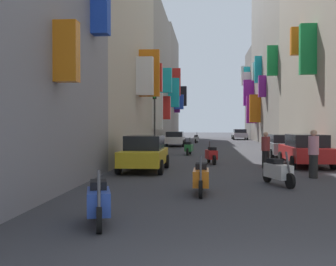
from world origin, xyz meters
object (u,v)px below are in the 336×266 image
(parked_car_silver, at_px, (240,134))
(scooter_silver, at_px, (196,139))
(traffic_light_near_corner, at_px, (155,109))
(pedestrian_near_left, at_px, (266,150))
(scooter_white, at_px, (278,171))
(scooter_blue, at_px, (99,201))
(parked_car_yellow, at_px, (144,153))
(scooter_red, at_px, (211,155))
(parked_car_white, at_px, (175,138))
(parked_car_red, at_px, (305,150))
(parked_car_grey, at_px, (283,145))
(pedestrian_crossing, at_px, (313,154))
(scooter_orange, at_px, (201,178))
(scooter_green, at_px, (189,148))

(parked_car_silver, height_order, scooter_silver, parked_car_silver)
(traffic_light_near_corner, bearing_deg, pedestrian_near_left, -59.87)
(parked_car_silver, distance_m, scooter_white, 42.35)
(scooter_blue, height_order, traffic_light_near_corner, traffic_light_near_corner)
(parked_car_yellow, xyz_separation_m, parked_car_silver, (7.12, 38.39, -0.05))
(parked_car_silver, xyz_separation_m, scooter_blue, (-6.63, -48.07, -0.27))
(parked_car_silver, distance_m, scooter_red, 35.16)
(parked_car_white, bearing_deg, pedestrian_near_left, -73.91)
(parked_car_red, height_order, scooter_red, parked_car_red)
(parked_car_grey, distance_m, scooter_silver, 19.97)
(parked_car_white, bearing_deg, scooter_silver, 73.92)
(parked_car_red, bearing_deg, pedestrian_crossing, -99.48)
(parked_car_yellow, bearing_deg, parked_car_white, 90.52)
(scooter_orange, distance_m, traffic_light_near_corner, 18.73)
(traffic_light_near_corner, bearing_deg, pedestrian_crossing, -62.01)
(scooter_orange, bearing_deg, scooter_green, 93.49)
(scooter_green, relative_size, scooter_silver, 1.00)
(parked_car_yellow, xyz_separation_m, pedestrian_crossing, (6.56, -1.88, 0.12))
(parked_car_yellow, xyz_separation_m, scooter_orange, (2.46, -5.76, -0.32))
(scooter_blue, height_order, pedestrian_crossing, pedestrian_crossing)
(pedestrian_near_left, relative_size, traffic_light_near_corner, 0.36)
(parked_car_yellow, height_order, traffic_light_near_corner, traffic_light_near_corner)
(scooter_orange, bearing_deg, scooter_red, 87.32)
(parked_car_yellow, bearing_deg, scooter_silver, 86.48)
(parked_car_silver, relative_size, scooter_silver, 2.45)
(parked_car_grey, relative_size, scooter_white, 2.17)
(parked_car_red, bearing_deg, scooter_red, 168.27)
(pedestrian_crossing, bearing_deg, scooter_red, 124.29)
(parked_car_red, relative_size, pedestrian_crossing, 2.51)
(parked_car_grey, xyz_separation_m, scooter_white, (-2.28, -11.63, -0.27))
(scooter_green, height_order, traffic_light_near_corner, traffic_light_near_corner)
(parked_car_grey, bearing_deg, traffic_light_near_corner, 150.25)
(scooter_orange, xyz_separation_m, scooter_blue, (-1.98, -3.92, -0.00))
(scooter_silver, relative_size, scooter_red, 1.01)
(parked_car_white, relative_size, pedestrian_crossing, 2.30)
(parked_car_red, relative_size, parked_car_white, 1.09)
(scooter_blue, bearing_deg, scooter_white, 52.43)
(scooter_blue, bearing_deg, scooter_red, 79.63)
(scooter_red, xyz_separation_m, pedestrian_crossing, (3.66, -5.37, 0.43))
(parked_car_red, height_order, pedestrian_near_left, pedestrian_near_left)
(parked_car_grey, bearing_deg, pedestrian_near_left, -107.05)
(scooter_orange, height_order, scooter_green, same)
(parked_car_grey, height_order, scooter_orange, parked_car_grey)
(parked_car_white, distance_m, traffic_light_near_corner, 8.46)
(parked_car_grey, bearing_deg, scooter_orange, -109.37)
(parked_car_grey, height_order, scooter_blue, parked_car_grey)
(parked_car_silver, bearing_deg, scooter_orange, -96.02)
(traffic_light_near_corner, bearing_deg, scooter_blue, -86.01)
(parked_car_silver, xyz_separation_m, scooter_orange, (-4.66, -44.15, -0.27))
(parked_car_white, xyz_separation_m, traffic_light_near_corner, (-0.87, -8.07, 2.38))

